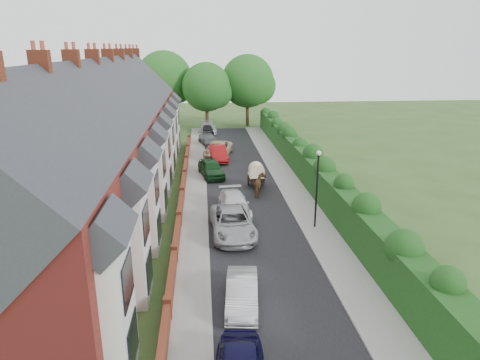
# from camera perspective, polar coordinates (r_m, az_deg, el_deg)

# --- Properties ---
(ground) EXTENTS (140.00, 140.00, 0.00)m
(ground) POSITION_cam_1_polar(r_m,az_deg,el_deg) (24.06, 4.36, -10.53)
(ground) COLOR #2D4C1E
(ground) RESTS_ON ground
(road) EXTENTS (6.00, 58.00, 0.02)m
(road) POSITION_cam_1_polar(r_m,az_deg,el_deg) (34.02, 0.56, -1.93)
(road) COLOR black
(road) RESTS_ON ground
(pavement_hedge_side) EXTENTS (2.20, 58.00, 0.12)m
(pavement_hedge_side) POSITION_cam_1_polar(r_m,az_deg,el_deg) (34.63, 7.33, -1.64)
(pavement_hedge_side) COLOR gray
(pavement_hedge_side) RESTS_ON ground
(pavement_house_side) EXTENTS (1.70, 58.00, 0.12)m
(pavement_house_side) POSITION_cam_1_polar(r_m,az_deg,el_deg) (33.87, -5.94, -2.02)
(pavement_house_side) COLOR gray
(pavement_house_side) RESTS_ON ground
(kerb_hedge_side) EXTENTS (0.18, 58.00, 0.13)m
(kerb_hedge_side) POSITION_cam_1_polar(r_m,az_deg,el_deg) (34.42, 5.62, -1.68)
(kerb_hedge_side) COLOR gray
(kerb_hedge_side) RESTS_ON ground
(kerb_house_side) EXTENTS (0.18, 58.00, 0.13)m
(kerb_house_side) POSITION_cam_1_polar(r_m,az_deg,el_deg) (33.86, -4.58, -1.98)
(kerb_house_side) COLOR gray
(kerb_house_side) RESTS_ON ground
(hedge) EXTENTS (2.10, 58.00, 2.85)m
(hedge) POSITION_cam_1_polar(r_m,az_deg,el_deg) (34.59, 10.35, 0.88)
(hedge) COLOR #123611
(hedge) RESTS_ON ground
(terrace_row) EXTENTS (9.05, 40.50, 11.50)m
(terrace_row) POSITION_cam_1_polar(r_m,az_deg,el_deg) (32.49, -17.81, 4.49)
(terrace_row) COLOR maroon
(terrace_row) RESTS_ON ground
(garden_wall_row) EXTENTS (0.35, 40.35, 1.10)m
(garden_wall_row) POSITION_cam_1_polar(r_m,az_deg,el_deg) (32.83, -7.72, -1.98)
(garden_wall_row) COLOR brown
(garden_wall_row) RESTS_ON ground
(lamppost) EXTENTS (0.32, 0.32, 5.16)m
(lamppost) POSITION_cam_1_polar(r_m,az_deg,el_deg) (27.13, 10.26, 0.05)
(lamppost) COLOR black
(lamppost) RESTS_ON ground
(tree_far_left) EXTENTS (7.14, 6.80, 9.29)m
(tree_far_left) POSITION_cam_1_polar(r_m,az_deg,el_deg) (61.30, -4.18, 12.11)
(tree_far_left) COLOR #332316
(tree_far_left) RESTS_ON ground
(tree_far_right) EXTENTS (7.98, 7.60, 10.31)m
(tree_far_right) POSITION_cam_1_polar(r_m,az_deg,el_deg) (63.63, 1.36, 12.88)
(tree_far_right) COLOR #332316
(tree_far_right) RESTS_ON ground
(tree_far_back) EXTENTS (8.40, 8.00, 10.82)m
(tree_far_back) POSITION_cam_1_polar(r_m,az_deg,el_deg) (64.40, -9.67, 12.97)
(tree_far_back) COLOR #332316
(tree_far_back) RESTS_ON ground
(car_silver_a) EXTENTS (1.79, 4.11, 1.32)m
(car_silver_a) POSITION_cam_1_polar(r_m,az_deg,el_deg) (19.88, 0.26, -14.77)
(car_silver_a) COLOR #ABAAAF
(car_silver_a) RESTS_ON ground
(car_silver_b) EXTENTS (2.79, 5.70, 1.56)m
(car_silver_b) POSITION_cam_1_polar(r_m,az_deg,el_deg) (26.69, -0.99, -5.71)
(car_silver_b) COLOR #9D9FA4
(car_silver_b) RESTS_ON ground
(car_white) EXTENTS (2.26, 4.94, 1.40)m
(car_white) POSITION_cam_1_polar(r_m,az_deg,el_deg) (29.95, -0.79, -3.25)
(car_white) COLOR silver
(car_white) RESTS_ON ground
(car_green) EXTENTS (2.68, 4.84, 1.56)m
(car_green) POSITION_cam_1_polar(r_m,az_deg,el_deg) (38.61, -3.88, 1.58)
(car_green) COLOR #103716
(car_green) RESTS_ON ground
(car_red) EXTENTS (2.08, 4.82, 1.55)m
(car_red) POSITION_cam_1_polar(r_m,az_deg,el_deg) (44.05, -2.98, 3.57)
(car_red) COLOR maroon
(car_red) RESTS_ON ground
(car_beige) EXTENTS (3.59, 5.83, 1.51)m
(car_beige) POSITION_cam_1_polar(r_m,az_deg,el_deg) (46.00, -2.94, 4.14)
(car_beige) COLOR beige
(car_beige) RESTS_ON ground
(car_grey) EXTENTS (2.78, 4.69, 1.27)m
(car_grey) POSITION_cam_1_polar(r_m,az_deg,el_deg) (51.47, -4.22, 5.40)
(car_grey) COLOR #525559
(car_grey) RESTS_ON ground
(car_black) EXTENTS (1.72, 3.93, 1.32)m
(car_black) POSITION_cam_1_polar(r_m,az_deg,el_deg) (57.56, -4.33, 6.68)
(car_black) COLOR black
(car_black) RESTS_ON ground
(horse) EXTENTS (1.27, 2.15, 1.70)m
(horse) POSITION_cam_1_polar(r_m,az_deg,el_deg) (33.52, 2.66, -0.73)
(horse) COLOR #4C331C
(horse) RESTS_ON ground
(horse_cart) EXTENTS (1.31, 2.90, 2.09)m
(horse_cart) POSITION_cam_1_polar(r_m,az_deg,el_deg) (35.47, 2.20, 0.89)
(horse_cart) COLOR black
(horse_cart) RESTS_ON ground
(car_extra_far) EXTENTS (2.26, 4.92, 1.39)m
(car_extra_far) POSITION_cam_1_polar(r_m,az_deg,el_deg) (58.99, -4.25, 6.99)
(car_extra_far) COLOR #B2B4BA
(car_extra_far) RESTS_ON ground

